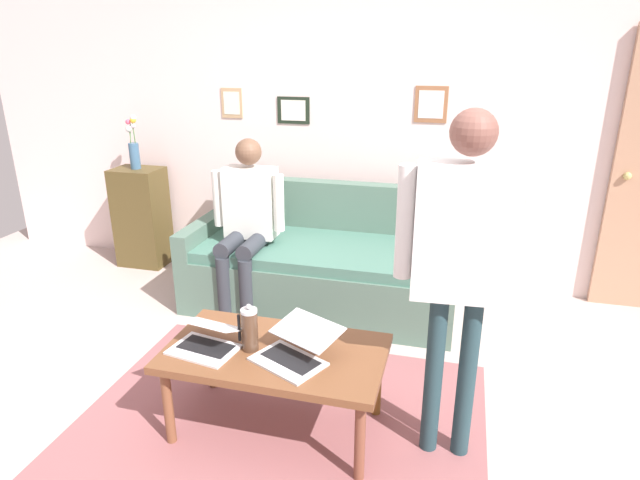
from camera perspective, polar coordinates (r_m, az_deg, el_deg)
The scene contains 12 objects.
ground_plane at distance 2.95m, azimuth -3.72°, elevation -20.14°, with size 7.68×7.68×0.00m, color #B8A39C.
area_rug at distance 2.94m, azimuth -5.21°, elevation -20.28°, with size 2.13×1.91×0.01m, color #915557.
back_wall at distance 4.43m, azimuth 5.13°, elevation 12.77°, with size 7.04×0.11×2.70m.
couch at distance 4.14m, azimuth 0.37°, elevation -2.71°, with size 2.00×0.93×0.88m.
coffee_table at distance 2.77m, azimuth -4.76°, elevation -12.46°, with size 1.10×0.62×0.47m.
laptop_left at distance 2.65m, azimuth -2.69°, elevation -11.62°, with size 0.46×0.47×0.15m.
laptop_center at distance 2.78m, azimuth -12.00°, elevation -10.41°, with size 0.36×0.33×0.16m.
french_press at distance 2.70m, azimuth -7.50°, elevation -9.38°, with size 0.10×0.08×0.25m.
side_shelf at distance 5.10m, azimuth -18.41°, elevation 2.33°, with size 0.42×0.32×0.89m.
flower_vase at distance 4.96m, azimuth -19.19°, elevation 9.23°, with size 0.10×0.09×0.46m.
person_standing at distance 2.40m, azimuth 14.90°, elevation -0.97°, with size 0.59×0.21×1.67m.
person_seated at distance 3.95m, azimuth -7.77°, elevation 2.53°, with size 0.55×0.51×1.28m.
Camera 1 is at (-0.75, 2.13, 1.90)m, focal length 30.10 mm.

